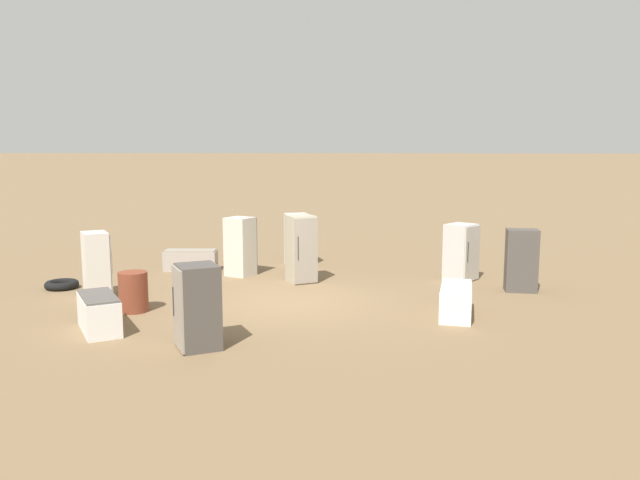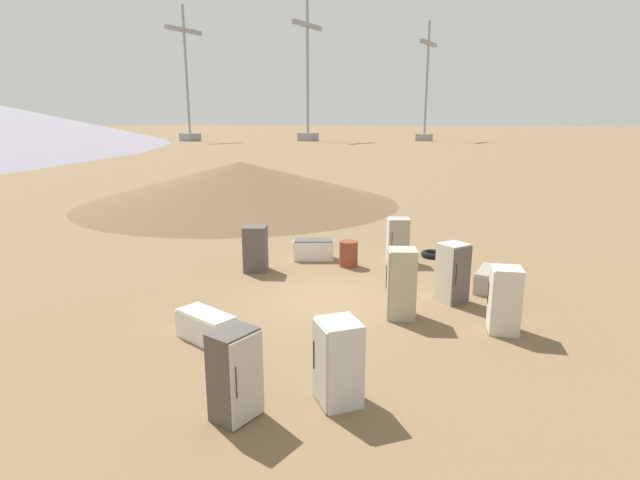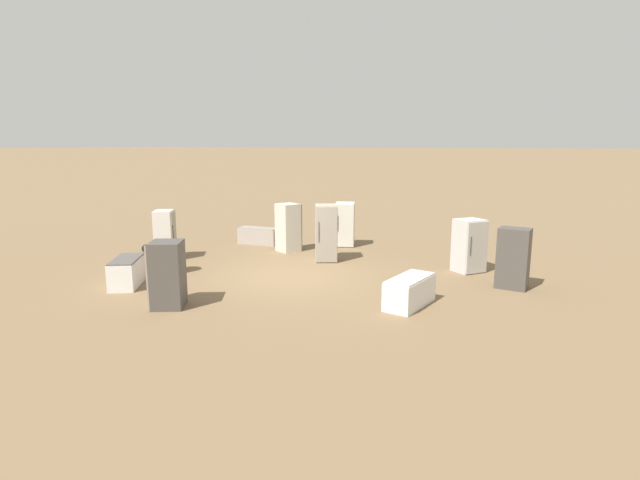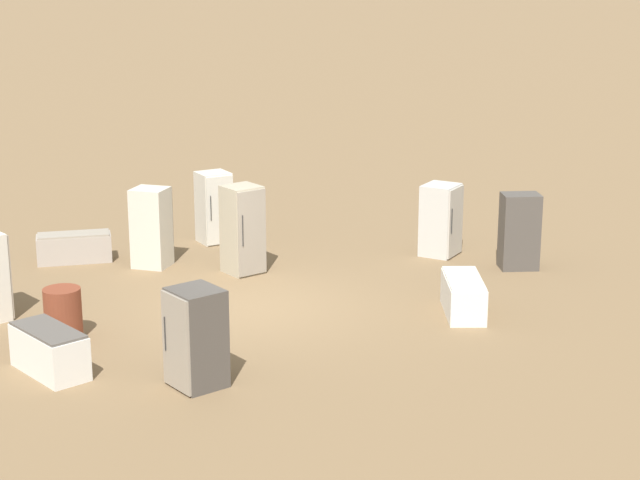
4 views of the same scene
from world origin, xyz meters
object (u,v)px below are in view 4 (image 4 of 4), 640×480
object	(u,v)px
discarded_fridge_3	(519,231)
rusty_barrel	(63,314)
discarded_fridge_7	(243,230)
discarded_fridge_9	(214,207)
discarded_fridge_6	(74,248)
discarded_fridge_8	(49,351)
discarded_fridge_0	(152,227)
discarded_fridge_4	(441,220)
discarded_fridge_2	(463,296)
discarded_fridge_1	(196,338)

from	to	relation	value
discarded_fridge_3	rusty_barrel	bearing A→B (deg)	-158.12
discarded_fridge_7	discarded_fridge_9	world-z (taller)	discarded_fridge_7
discarded_fridge_6	discarded_fridge_8	bearing A→B (deg)	-4.15
discarded_fridge_0	discarded_fridge_7	bearing A→B (deg)	3.28
discarded_fridge_6	discarded_fridge_4	bearing A→B (deg)	80.65
discarded_fridge_9	rusty_barrel	distance (m)	6.63
discarded_fridge_2	discarded_fridge_4	bearing A→B (deg)	-90.57
discarded_fridge_7	discarded_fridge_8	size ratio (longest dim) A/B	1.16
discarded_fridge_1	discarded_fridge_3	size ratio (longest dim) A/B	0.97
discarded_fridge_3	discarded_fridge_8	size ratio (longest dim) A/B	1.01
discarded_fridge_7	rusty_barrel	xyz separation A→B (m)	(-3.44, -3.38, -0.47)
discarded_fridge_3	discarded_fridge_0	bearing A→B (deg)	174.50
discarded_fridge_0	discarded_fridge_8	size ratio (longest dim) A/B	1.06
discarded_fridge_3	discarded_fridge_4	size ratio (longest dim) A/B	1.02
discarded_fridge_4	discarded_fridge_6	distance (m)	7.94
discarded_fridge_6	discarded_fridge_9	size ratio (longest dim) A/B	0.98
discarded_fridge_0	discarded_fridge_1	xyz separation A→B (m)	(0.53, -6.62, -0.07)
discarded_fridge_8	discarded_fridge_6	bearing A→B (deg)	-122.82
discarded_fridge_9	discarded_fridge_8	bearing A→B (deg)	46.82
discarded_fridge_3	discarded_fridge_9	distance (m)	6.89
discarded_fridge_9	discarded_fridge_0	bearing A→B (deg)	29.71
discarded_fridge_0	discarded_fridge_3	xyz separation A→B (m)	(7.57, -1.45, -0.04)
discarded_fridge_2	rusty_barrel	xyz separation A→B (m)	(-7.16, -0.09, 0.11)
discarded_fridge_6	rusty_barrel	world-z (taller)	rusty_barrel
discarded_fridge_7	discarded_fridge_4	bearing A→B (deg)	160.01
discarded_fridge_7	rusty_barrel	bearing A→B (deg)	16.74
discarded_fridge_0	discarded_fridge_4	world-z (taller)	discarded_fridge_0
discarded_fridge_2	discarded_fridge_7	xyz separation A→B (m)	(-3.72, 3.29, 0.57)
discarded_fridge_0	discarded_fridge_8	xyz separation A→B (m)	(-1.73, -5.72, -0.47)
discarded_fridge_4	discarded_fridge_2	bearing A→B (deg)	29.71
discarded_fridge_2	discarded_fridge_9	xyz separation A→B (m)	(-4.12, 5.78, 0.47)
discarded_fridge_2	discarded_fridge_3	xyz separation A→B (m)	(2.01, 2.63, 0.45)
discarded_fridge_3	discarded_fridge_9	xyz separation A→B (m)	(-6.13, 3.15, 0.01)
discarded_fridge_0	rusty_barrel	xyz separation A→B (m)	(-1.60, -4.17, -0.39)
discarded_fridge_8	discarded_fridge_7	bearing A→B (deg)	-158.07
discarded_fridge_7	rusty_barrel	size ratio (longest dim) A/B	2.03
discarded_fridge_2	discarded_fridge_9	bearing A→B (deg)	-45.25
discarded_fridge_2	discarded_fridge_9	size ratio (longest dim) A/B	1.00
discarded_fridge_1	discarded_fridge_4	xyz separation A→B (m)	(5.71, 6.43, 0.01)
discarded_fridge_9	rusty_barrel	xyz separation A→B (m)	(-3.04, -5.88, -0.36)
discarded_fridge_8	discarded_fridge_4	bearing A→B (deg)	-177.39
discarded_fridge_2	discarded_fridge_8	distance (m)	7.47
discarded_fridge_2	discarded_fridge_7	bearing A→B (deg)	-32.22
discarded_fridge_9	discarded_fridge_2	bearing A→B (deg)	105.38
discarded_fridge_0	discarded_fridge_8	distance (m)	5.99
discarded_fridge_2	rusty_barrel	distance (m)	7.16
discarded_fridge_8	rusty_barrel	bearing A→B (deg)	-126.77
discarded_fridge_0	discarded_fridge_3	bearing A→B (deg)	15.65
discarded_fridge_7	discarded_fridge_8	xyz separation A→B (m)	(-3.57, -4.93, -0.55)
discarded_fridge_6	rusty_barrel	size ratio (longest dim) A/B	1.76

